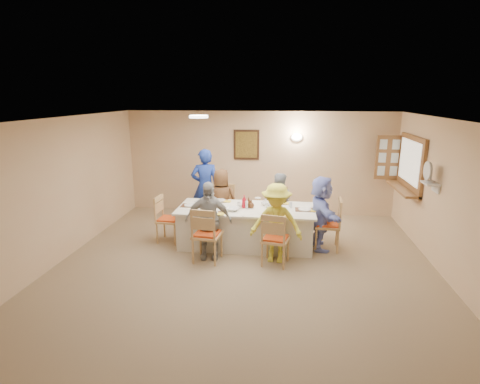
# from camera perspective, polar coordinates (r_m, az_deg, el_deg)

# --- Properties ---
(ground) EXTENTS (7.00, 7.00, 0.00)m
(ground) POSITION_cam_1_polar(r_m,az_deg,el_deg) (6.27, 0.24, -12.64)
(ground) COLOR #877258
(room_walls) EXTENTS (7.00, 7.00, 7.00)m
(room_walls) POSITION_cam_1_polar(r_m,az_deg,el_deg) (5.74, 0.26, 0.94)
(room_walls) COLOR beige
(room_walls) RESTS_ON ground
(wall_picture) EXTENTS (0.62, 0.05, 0.72)m
(wall_picture) POSITION_cam_1_polar(r_m,az_deg,el_deg) (9.12, 0.98, 7.22)
(wall_picture) COLOR #311B11
(wall_picture) RESTS_ON room_walls
(wall_sconce) EXTENTS (0.26, 0.09, 0.18)m
(wall_sconce) POSITION_cam_1_polar(r_m,az_deg,el_deg) (9.03, 8.64, 8.26)
(wall_sconce) COLOR white
(wall_sconce) RESTS_ON room_walls
(ceiling_light) EXTENTS (0.36, 0.36, 0.05)m
(ceiling_light) POSITION_cam_1_polar(r_m,az_deg,el_deg) (7.24, -6.32, 11.35)
(ceiling_light) COLOR white
(ceiling_light) RESTS_ON room_walls
(serving_hatch) EXTENTS (0.06, 1.50, 1.15)m
(serving_hatch) POSITION_cam_1_polar(r_m,az_deg,el_deg) (8.45, 24.60, 3.93)
(serving_hatch) COLOR brown
(serving_hatch) RESTS_ON room_walls
(hatch_sill) EXTENTS (0.30, 1.50, 0.05)m
(hatch_sill) POSITION_cam_1_polar(r_m,az_deg,el_deg) (8.51, 23.46, 0.50)
(hatch_sill) COLOR brown
(hatch_sill) RESTS_ON room_walls
(shutter_door) EXTENTS (0.55, 0.04, 1.00)m
(shutter_door) POSITION_cam_1_polar(r_m,az_deg,el_deg) (9.09, 21.65, 4.90)
(shutter_door) COLOR brown
(shutter_door) RESTS_ON room_walls
(fan_shelf) EXTENTS (0.22, 0.36, 0.03)m
(fan_shelf) POSITION_cam_1_polar(r_m,az_deg,el_deg) (7.18, 27.01, 1.18)
(fan_shelf) COLOR white
(fan_shelf) RESTS_ON room_walls
(desk_fan) EXTENTS (0.30, 0.30, 0.28)m
(desk_fan) POSITION_cam_1_polar(r_m,az_deg,el_deg) (7.14, 26.92, 2.36)
(desk_fan) COLOR #A5A5A8
(desk_fan) RESTS_ON fan_shelf
(dining_table) EXTENTS (2.62, 1.11, 0.76)m
(dining_table) POSITION_cam_1_polar(r_m,az_deg,el_deg) (7.33, 0.92, -5.26)
(dining_table) COLOR white
(dining_table) RESTS_ON ground
(chair_back_left) EXTENTS (0.56, 0.56, 1.00)m
(chair_back_left) POSITION_cam_1_polar(r_m,az_deg,el_deg) (8.12, -2.68, -2.40)
(chair_back_left) COLOR tan
(chair_back_left) RESTS_ON ground
(chair_back_right) EXTENTS (0.49, 0.49, 0.98)m
(chair_back_right) POSITION_cam_1_polar(r_m,az_deg,el_deg) (8.02, 5.81, -2.77)
(chair_back_right) COLOR tan
(chair_back_right) RESTS_ON ground
(chair_front_left) EXTENTS (0.54, 0.54, 1.01)m
(chair_front_left) POSITION_cam_1_polar(r_m,az_deg,el_deg) (6.63, -5.02, -6.33)
(chair_front_left) COLOR tan
(chair_front_left) RESTS_ON ground
(chair_front_right) EXTENTS (0.54, 0.54, 0.96)m
(chair_front_right) POSITION_cam_1_polar(r_m,az_deg,el_deg) (6.51, 5.45, -7.00)
(chair_front_right) COLOR tan
(chair_front_right) RESTS_ON ground
(chair_left_end) EXTENTS (0.48, 0.48, 0.94)m
(chair_left_end) POSITION_cam_1_polar(r_m,az_deg,el_deg) (7.61, -10.79, -4.04)
(chair_left_end) COLOR tan
(chair_left_end) RESTS_ON ground
(chair_right_end) EXTENTS (0.51, 0.51, 1.00)m
(chair_right_end) POSITION_cam_1_polar(r_m,az_deg,el_deg) (7.30, 13.15, -4.74)
(chair_right_end) COLOR tan
(chair_right_end) RESTS_ON ground
(diner_back_left) EXTENTS (0.69, 0.46, 1.37)m
(diner_back_left) POSITION_cam_1_polar(r_m,az_deg,el_deg) (7.96, -2.85, -1.35)
(diner_back_left) COLOR #53351E
(diner_back_left) RESTS_ON ground
(diner_back_right) EXTENTS (0.74, 0.62, 1.32)m
(diner_back_right) POSITION_cam_1_polar(r_m,az_deg,el_deg) (7.85, 5.82, -1.83)
(diner_back_right) COLOR #9098A6
(diner_back_right) RESTS_ON ground
(diner_front_left) EXTENTS (0.88, 0.48, 1.41)m
(diner_front_left) POSITION_cam_1_polar(r_m,az_deg,el_deg) (6.68, -4.85, -4.35)
(diner_front_left) COLOR #AAAAAA
(diner_front_left) RESTS_ON ground
(diner_front_right) EXTENTS (1.02, 0.72, 1.41)m
(diner_front_right) POSITION_cam_1_polar(r_m,az_deg,el_deg) (6.54, 5.53, -4.77)
(diner_front_right) COLOR #F4EE44
(diner_front_right) RESTS_ON ground
(diner_right_end) EXTENTS (1.45, 0.84, 1.42)m
(diner_right_end) POSITION_cam_1_polar(r_m,az_deg,el_deg) (7.22, 12.22, -3.14)
(diner_right_end) COLOR #96A6FF
(diner_right_end) RESTS_ON ground
(caregiver) EXTENTS (0.82, 0.71, 1.73)m
(caregiver) POSITION_cam_1_polar(r_m,az_deg,el_deg) (8.44, -5.33, 0.78)
(caregiver) COLOR #1E379D
(caregiver) RESTS_ON ground
(placemat_fl) EXTENTS (0.38, 0.28, 0.01)m
(placemat_fl) POSITION_cam_1_polar(r_m,az_deg,el_deg) (6.90, -4.42, -3.22)
(placemat_fl) COLOR #472B19
(placemat_fl) RESTS_ON dining_table
(plate_fl) EXTENTS (0.26, 0.26, 0.02)m
(plate_fl) POSITION_cam_1_polar(r_m,az_deg,el_deg) (6.90, -4.42, -3.14)
(plate_fl) COLOR white
(plate_fl) RESTS_ON dining_table
(napkin_fl) EXTENTS (0.15, 0.15, 0.01)m
(napkin_fl) POSITION_cam_1_polar(r_m,az_deg,el_deg) (6.82, -3.02, -3.35)
(napkin_fl) COLOR yellow
(napkin_fl) RESTS_ON dining_table
(placemat_fr) EXTENTS (0.34, 0.25, 0.01)m
(placemat_fr) POSITION_cam_1_polar(r_m,az_deg,el_deg) (6.77, 5.61, -3.60)
(placemat_fr) COLOR #472B19
(placemat_fr) RESTS_ON dining_table
(plate_fr) EXTENTS (0.25, 0.25, 0.02)m
(plate_fr) POSITION_cam_1_polar(r_m,az_deg,el_deg) (6.77, 5.61, -3.51)
(plate_fr) COLOR white
(plate_fr) RESTS_ON dining_table
(napkin_fr) EXTENTS (0.14, 0.14, 0.01)m
(napkin_fr) POSITION_cam_1_polar(r_m,az_deg,el_deg) (6.72, 7.13, -3.72)
(napkin_fr) COLOR yellow
(napkin_fr) RESTS_ON dining_table
(placemat_bl) EXTENTS (0.34, 0.26, 0.01)m
(placemat_bl) POSITION_cam_1_polar(r_m,az_deg,el_deg) (7.69, -3.18, -1.33)
(placemat_bl) COLOR #472B19
(placemat_bl) RESTS_ON dining_table
(plate_bl) EXTENTS (0.25, 0.25, 0.02)m
(plate_bl) POSITION_cam_1_polar(r_m,az_deg,el_deg) (7.69, -3.18, -1.25)
(plate_bl) COLOR white
(plate_bl) RESTS_ON dining_table
(napkin_bl) EXTENTS (0.14, 0.14, 0.01)m
(napkin_bl) POSITION_cam_1_polar(r_m,az_deg,el_deg) (7.61, -1.92, -1.43)
(napkin_bl) COLOR yellow
(napkin_bl) RESTS_ON dining_table
(placemat_br) EXTENTS (0.37, 0.27, 0.01)m
(placemat_br) POSITION_cam_1_polar(r_m,az_deg,el_deg) (7.57, 5.79, -1.63)
(placemat_br) COLOR #472B19
(placemat_br) RESTS_ON dining_table
(plate_br) EXTENTS (0.24, 0.24, 0.02)m
(plate_br) POSITION_cam_1_polar(r_m,az_deg,el_deg) (7.57, 5.79, -1.56)
(plate_br) COLOR white
(plate_br) RESTS_ON dining_table
(napkin_br) EXTENTS (0.14, 0.14, 0.01)m
(napkin_br) POSITION_cam_1_polar(r_m,az_deg,el_deg) (7.52, 7.15, -1.73)
(napkin_br) COLOR yellow
(napkin_br) RESTS_ON dining_table
(placemat_le) EXTENTS (0.36, 0.27, 0.01)m
(placemat_le) POSITION_cam_1_polar(r_m,az_deg,el_deg) (7.40, -7.57, -2.07)
(placemat_le) COLOR #472B19
(placemat_le) RESTS_ON dining_table
(plate_le) EXTENTS (0.24, 0.24, 0.02)m
(plate_le) POSITION_cam_1_polar(r_m,az_deg,el_deg) (7.40, -7.58, -2.00)
(plate_le) COLOR white
(plate_le) RESTS_ON dining_table
(napkin_le) EXTENTS (0.13, 0.13, 0.01)m
(napkin_le) POSITION_cam_1_polar(r_m,az_deg,el_deg) (7.31, -6.31, -2.18)
(napkin_le) COLOR yellow
(napkin_le) RESTS_ON dining_table
(placemat_re) EXTENTS (0.37, 0.27, 0.01)m
(placemat_re) POSITION_cam_1_polar(r_m,az_deg,el_deg) (7.18, 9.86, -2.68)
(placemat_re) COLOR #472B19
(placemat_re) RESTS_ON dining_table
(plate_re) EXTENTS (0.24, 0.24, 0.02)m
(plate_re) POSITION_cam_1_polar(r_m,az_deg,el_deg) (7.18, 9.86, -2.61)
(plate_re) COLOR white
(plate_re) RESTS_ON dining_table
(napkin_re) EXTENTS (0.15, 0.15, 0.01)m
(napkin_re) POSITION_cam_1_polar(r_m,az_deg,el_deg) (7.14, 11.32, -2.79)
(napkin_re) COLOR yellow
(napkin_re) RESTS_ON dining_table
(teacup_a) EXTENTS (0.18, 0.18, 0.10)m
(teacup_a) POSITION_cam_1_polar(r_m,az_deg,el_deg) (7.03, -5.70, -2.52)
(teacup_a) COLOR white
(teacup_a) RESTS_ON dining_table
(teacup_b) EXTENTS (0.14, 0.14, 0.08)m
(teacup_b) POSITION_cam_1_polar(r_m,az_deg,el_deg) (7.69, 4.50, -1.08)
(teacup_b) COLOR white
(teacup_b) RESTS_ON dining_table
(bowl_a) EXTENTS (0.27, 0.27, 0.06)m
(bowl_a) POSITION_cam_1_polar(r_m,az_deg,el_deg) (7.02, -1.12, -2.63)
(bowl_a) COLOR white
(bowl_a) RESTS_ON dining_table
(bowl_b) EXTENTS (0.18, 0.18, 0.06)m
(bowl_b) POSITION_cam_1_polar(r_m,az_deg,el_deg) (7.39, 3.92, -1.80)
(bowl_b) COLOR white
(bowl_b) RESTS_ON dining_table
(condiment_ketchup) EXTENTS (0.16, 0.16, 0.25)m
(condiment_ketchup) POSITION_cam_1_polar(r_m,az_deg,el_deg) (7.17, 0.63, -1.47)
(condiment_ketchup) COLOR red
(condiment_ketchup) RESTS_ON dining_table
(condiment_brown) EXTENTS (0.16, 0.16, 0.20)m
(condiment_brown) POSITION_cam_1_polar(r_m,az_deg,el_deg) (7.20, 1.33, -1.61)
(condiment_brown) COLOR #4E2B15
(condiment_brown) RESTS_ON dining_table
(condiment_malt) EXTENTS (0.19, 0.19, 0.15)m
(condiment_malt) POSITION_cam_1_polar(r_m,az_deg,el_deg) (7.18, 1.72, -1.85)
(condiment_malt) COLOR #4E2B15
(condiment_malt) RESTS_ON dining_table
(drinking_glass) EXTENTS (0.06, 0.06, 0.09)m
(drinking_glass) POSITION_cam_1_polar(r_m,az_deg,el_deg) (7.26, -0.21, -1.84)
(drinking_glass) COLOR silver
(drinking_glass) RESTS_ON dining_table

